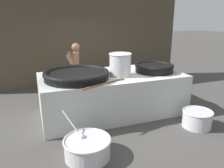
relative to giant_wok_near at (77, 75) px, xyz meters
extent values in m
plane|color=#474442|center=(0.90, 0.13, -1.10)|extent=(60.00, 60.00, 0.00)
cube|color=#4C4233|center=(0.90, 2.97, 1.14)|extent=(7.26, 0.24, 4.49)
cube|color=silver|center=(0.90, 0.13, -0.60)|extent=(3.48, 1.71, 1.00)
cylinder|color=black|center=(0.00, 0.00, -0.03)|extent=(1.43, 1.43, 0.14)
torus|color=black|center=(0.00, 0.00, 0.04)|extent=(1.49, 1.49, 0.11)
cylinder|color=black|center=(2.01, 0.00, -0.02)|extent=(0.95, 0.95, 0.17)
torus|color=black|center=(2.01, 0.00, 0.06)|extent=(0.99, 0.99, 0.08)
cylinder|color=silver|center=(1.04, -0.06, 0.16)|extent=(0.50, 0.50, 0.52)
torus|color=silver|center=(1.04, -0.06, 0.42)|extent=(0.54, 0.54, 0.04)
cylinder|color=brown|center=(0.44, -0.62, -0.09)|extent=(1.08, 0.51, 0.04)
cube|color=brown|center=(0.91, -0.41, -0.10)|extent=(0.15, 0.14, 0.02)
cylinder|color=brown|center=(0.25, 1.27, -0.69)|extent=(0.12, 0.12, 0.81)
cylinder|color=brown|center=(0.30, 1.45, -0.69)|extent=(0.12, 0.12, 0.81)
cube|color=olive|center=(0.28, 1.36, -0.53)|extent=(0.25, 0.29, 0.53)
cube|color=brown|center=(0.28, 1.36, 0.01)|extent=(0.27, 0.52, 0.60)
cylinder|color=brown|center=(0.12, 1.14, 0.01)|extent=(0.34, 0.17, 0.55)
cylinder|color=brown|center=(0.24, 1.63, 0.01)|extent=(0.34, 0.17, 0.55)
sphere|color=brown|center=(0.28, 1.36, 0.44)|extent=(0.23, 0.23, 0.23)
cylinder|color=silver|center=(-0.17, -1.52, -0.94)|extent=(0.79, 0.79, 0.33)
torus|color=silver|center=(-0.17, -1.52, -0.77)|extent=(0.83, 0.83, 0.04)
cylinder|color=#6B9347|center=(-0.17, -1.52, -0.86)|extent=(0.70, 0.70, 0.08)
sphere|color=silver|center=(-0.23, -1.40, -0.79)|extent=(0.14, 0.14, 0.14)
cylinder|color=silver|center=(-0.36, -1.17, -0.60)|extent=(0.27, 0.48, 0.38)
cylinder|color=silver|center=(2.38, -1.29, -0.92)|extent=(0.63, 0.63, 0.36)
torus|color=silver|center=(2.38, -1.29, -0.74)|extent=(0.66, 0.66, 0.03)
cylinder|color=orange|center=(2.38, -1.29, -0.84)|extent=(0.55, 0.55, 0.09)
cylinder|color=orange|center=(2.42, -1.08, -0.78)|extent=(0.05, 0.06, 0.03)
cylinder|color=orange|center=(2.53, -1.37, -0.78)|extent=(0.06, 0.05, 0.04)
cylinder|color=orange|center=(2.33, -1.48, -0.78)|extent=(0.06, 0.04, 0.03)
cylinder|color=orange|center=(2.31, -1.32, -0.77)|extent=(0.05, 0.04, 0.04)
cylinder|color=orange|center=(2.25, -1.36, -0.77)|extent=(0.04, 0.04, 0.04)
cylinder|color=orange|center=(2.36, -1.22, -0.77)|extent=(0.07, 0.07, 0.04)
cylinder|color=orange|center=(2.32, -1.33, -0.78)|extent=(0.04, 0.06, 0.03)
cylinder|color=orange|center=(2.40, -1.12, -0.78)|extent=(0.04, 0.04, 0.02)
cylinder|color=orange|center=(2.29, -1.15, -0.78)|extent=(0.05, 0.05, 0.04)
camera|label=1|loc=(-0.92, -4.74, 1.22)|focal=35.00mm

